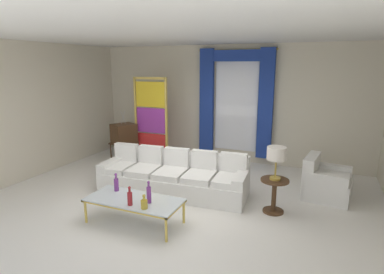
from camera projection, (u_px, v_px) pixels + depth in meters
The scene contains 17 objects.
ground_plane at pixel (177, 202), 5.87m from camera, with size 16.00×16.00×0.00m, color white.
wall_rear at pixel (227, 104), 8.28m from camera, with size 8.00×0.12×3.00m, color beige.
wall_left at pixel (48, 108), 7.47m from camera, with size 0.12×7.00×3.00m, color beige.
ceiling_slab at pixel (194, 36), 5.91m from camera, with size 8.00×7.60×0.04m, color white.
curtained_window at pixel (235, 95), 7.97m from camera, with size 2.00×0.17×2.70m.
couch_white_long at pixel (174, 177), 6.31m from camera, with size 2.98×1.14×0.86m.
coffee_table at pixel (134, 201), 5.02m from camera, with size 1.54×0.69×0.41m.
bottle_blue_decanter at pixel (116, 184), 5.32m from camera, with size 0.08×0.08×0.31m.
bottle_crystal_tall at pixel (149, 194), 4.85m from camera, with size 0.07×0.07×0.36m.
bottle_amber_squat at pixel (144, 204), 4.67m from camera, with size 0.10×0.10×0.22m.
bottle_ruby_flask at pixel (130, 198), 4.77m from camera, with size 0.08×0.08×0.30m.
vintage_tv at pixel (124, 134), 8.24m from camera, with size 0.72×0.75×1.35m.
armchair_white at pixel (324, 183), 6.03m from camera, with size 0.92×0.91×0.80m.
stained_glass_divider at pixel (151, 122), 8.12m from camera, with size 0.95×0.05×2.20m.
peacock_figurine at pixel (156, 158), 7.91m from camera, with size 0.44×0.60×0.50m.
round_side_table at pixel (274, 193), 5.41m from camera, with size 0.48×0.48×0.59m.
table_lamp_brass at pixel (276, 155), 5.26m from camera, with size 0.32×0.32×0.57m.
Camera 1 is at (2.40, -4.90, 2.49)m, focal length 29.53 mm.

